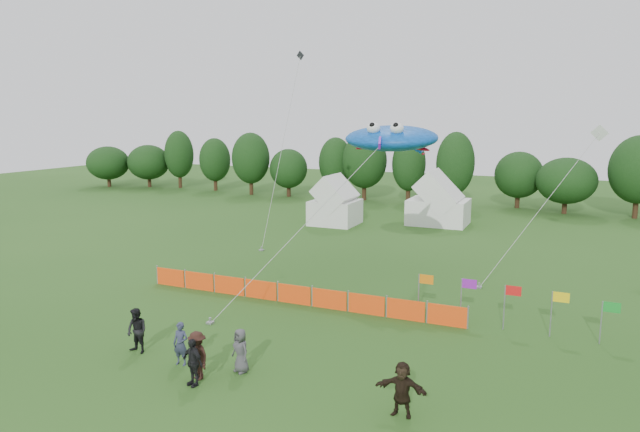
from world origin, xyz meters
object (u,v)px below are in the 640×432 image
at_px(spectator_f, 402,389).
at_px(tent_left, 335,204).
at_px(spectator_a, 181,344).
at_px(spectator_e, 241,351).
at_px(spectator_c, 197,355).
at_px(stingray_kite, 393,138).
at_px(tent_right, 439,204).
at_px(spectator_d, 193,362).
at_px(barrier_fence, 294,294).
at_px(spectator_b, 137,331).

bearing_deg(spectator_f, tent_left, 116.24).
relative_size(tent_left, spectator_a, 2.35).
height_order(spectator_a, spectator_f, spectator_f).
distance_m(tent_left, spectator_f, 33.89).
height_order(spectator_a, spectator_e, spectator_a).
relative_size(spectator_c, stingray_kite, 0.10).
relative_size(tent_right, spectator_d, 2.98).
relative_size(tent_right, barrier_fence, 0.30).
bearing_deg(tent_right, stingray_kite, -86.95).
height_order(tent_left, spectator_e, tent_left).
distance_m(spectator_c, spectator_d, 0.50).
bearing_deg(barrier_fence, spectator_f, -46.59).
distance_m(spectator_a, spectator_b, 2.39).
bearing_deg(tent_left, spectator_a, -79.04).
height_order(barrier_fence, stingray_kite, stingray_kite).
height_order(tent_left, stingray_kite, stingray_kite).
bearing_deg(spectator_e, stingray_kite, 108.02).
distance_m(tent_left, spectator_c, 31.78).
bearing_deg(spectator_f, tent_right, 100.58).
bearing_deg(spectator_e, barrier_fence, 124.68).
bearing_deg(spectator_b, spectator_d, -13.99).
bearing_deg(stingray_kite, spectator_d, -97.35).
bearing_deg(spectator_d, spectator_a, 155.97).
relative_size(spectator_a, spectator_e, 1.01).
distance_m(spectator_c, stingray_kite, 18.54).
relative_size(spectator_b, spectator_c, 1.02).
relative_size(spectator_a, spectator_c, 0.94).
bearing_deg(spectator_a, spectator_b, 169.25).
bearing_deg(spectator_f, spectator_a, 178.53).
xyz_separation_m(spectator_a, spectator_e, (2.50, 0.40, -0.01)).
bearing_deg(spectator_b, spectator_a, 1.61).
relative_size(tent_right, spectator_c, 2.85).
bearing_deg(stingray_kite, tent_right, 93.05).
bearing_deg(spectator_a, tent_right, 79.71).
height_order(tent_right, barrier_fence, tent_right).
distance_m(spectator_b, spectator_f, 11.43).
height_order(tent_left, spectator_a, tent_left).
distance_m(tent_right, spectator_f, 34.79).
bearing_deg(barrier_fence, spectator_d, -85.65).
height_order(tent_right, spectator_b, tent_right).
height_order(barrier_fence, spectator_b, spectator_b).
bearing_deg(spectator_c, tent_right, 113.20).
relative_size(tent_left, spectator_e, 2.38).
height_order(spectator_b, spectator_e, spectator_b).
bearing_deg(stingray_kite, spectator_e, -94.47).
distance_m(tent_left, spectator_e, 30.93).
relative_size(tent_right, spectator_b, 2.79).
bearing_deg(barrier_fence, spectator_e, -77.81).
bearing_deg(spectator_a, stingray_kite, 71.31).
bearing_deg(tent_left, spectator_e, -74.35).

